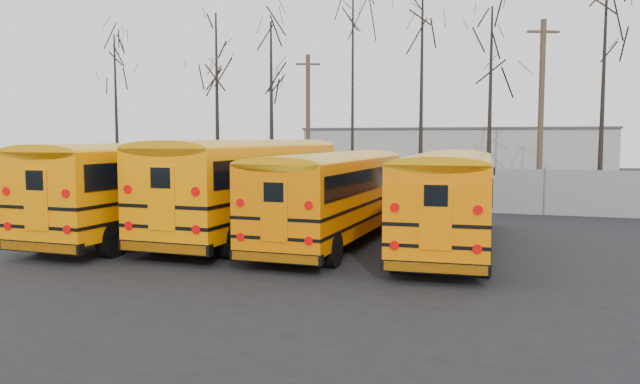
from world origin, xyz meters
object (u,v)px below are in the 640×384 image
(bus_a, at_px, (151,181))
(bus_b, at_px, (252,179))
(bus_c, at_px, (334,190))
(bus_d, at_px, (449,192))
(utility_pole_left, at_px, (308,124))
(utility_pole_right, at_px, (541,110))

(bus_a, distance_m, bus_b, 3.43)
(bus_c, bearing_deg, bus_d, 1.95)
(bus_b, distance_m, utility_pole_left, 15.81)
(bus_c, bearing_deg, utility_pole_right, 68.70)
(utility_pole_left, bearing_deg, bus_c, -89.76)
(utility_pole_right, bearing_deg, bus_a, -150.96)
(bus_d, bearing_deg, bus_c, 177.79)
(bus_a, relative_size, bus_d, 1.08)
(utility_pole_right, bearing_deg, bus_d, -122.50)
(bus_a, relative_size, bus_b, 0.97)
(bus_a, height_order, bus_d, bus_a)
(bus_c, height_order, utility_pole_left, utility_pole_left)
(bus_b, distance_m, bus_c, 3.22)
(bus_c, relative_size, utility_pole_left, 1.30)
(bus_b, xyz_separation_m, utility_pole_right, (9.50, 14.94, 2.86))
(bus_b, xyz_separation_m, bus_d, (6.72, -0.62, -0.21))
(bus_d, relative_size, utility_pole_right, 1.16)
(bus_c, height_order, bus_d, bus_d)
(bus_a, bearing_deg, bus_b, 19.18)
(bus_d, bearing_deg, bus_b, 171.40)
(bus_a, bearing_deg, utility_pole_right, 52.71)
(bus_d, relative_size, utility_pole_left, 1.33)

